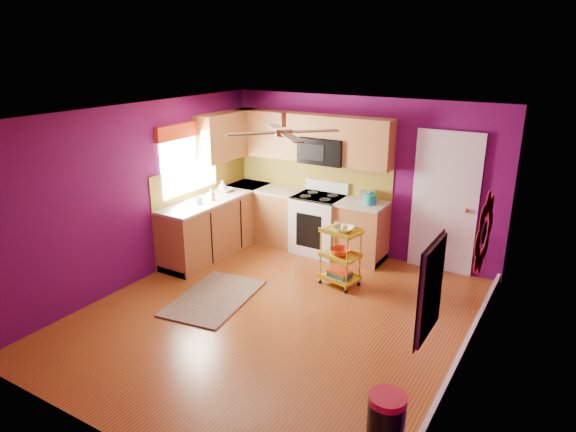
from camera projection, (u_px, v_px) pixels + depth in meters
The scene contains 18 objects.
ground at pixel (276, 316), 6.43m from camera, with size 5.00×5.00×0.00m, color brown.
room_envelope at pixel (277, 191), 5.90m from camera, with size 4.54×5.04×2.52m.
lower_cabinets at pixel (265, 224), 8.42m from camera, with size 2.81×2.31×0.94m.
electric_range at pixel (319, 223), 8.31m from camera, with size 0.76×0.66×1.13m.
upper_cabinetry at pixel (282, 138), 8.23m from camera, with size 2.80×2.30×1.26m.
left_window at pixel (189, 148), 7.81m from camera, with size 0.08×1.35×1.08m.
panel_door at pixel (445, 205), 7.45m from camera, with size 0.95×0.11×2.15m.
right_wall_art at pixel (464, 254), 4.61m from camera, with size 0.04×2.74×1.04m.
ceiling_fan at pixel (284, 131), 5.86m from camera, with size 1.01×1.01×0.26m.
shag_rug at pixel (214, 298), 6.87m from camera, with size 0.88×1.44×0.02m, color black.
rolling_cart at pixel (341, 254), 7.12m from camera, with size 0.57×0.46×0.92m.
trash_can at pixel (386, 427), 4.15m from camera, with size 0.40×0.40×0.59m.
teal_kettle at pixel (370, 199), 7.71m from camera, with size 0.18×0.18×0.21m.
toaster at pixel (368, 196), 7.86m from camera, with size 0.22×0.15×0.18m, color beige.
soap_bottle_a at pixel (211, 194), 7.92m from camera, with size 0.08×0.09×0.19m, color #EA3F72.
soap_bottle_b at pixel (223, 186), 8.37m from camera, with size 0.15×0.15×0.19m, color white.
counter_dish at pixel (225, 190), 8.40m from camera, with size 0.24×0.24×0.06m, color white.
counter_cup at pixel (198, 201), 7.75m from camera, with size 0.13×0.13×0.10m, color white.
Camera 1 is at (3.06, -4.80, 3.24)m, focal length 32.00 mm.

